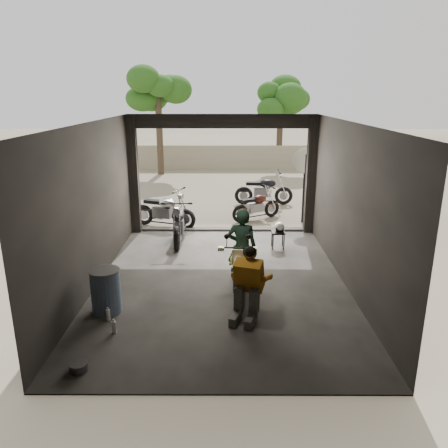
{
  "coord_description": "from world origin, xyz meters",
  "views": [
    {
      "loc": [
        0.09,
        -8.22,
        3.72
      ],
      "look_at": [
        0.06,
        0.6,
        1.07
      ],
      "focal_mm": 35.0,
      "sensor_mm": 36.0,
      "label": 1
    }
  ],
  "objects_px": {
    "outside_bike_b": "(256,204)",
    "outside_bike_c": "(264,188)",
    "outside_bike_a": "(164,208)",
    "mechanic": "(247,286)",
    "rider": "(242,248)",
    "oil_drum": "(106,292)",
    "helmet": "(279,227)",
    "sign_post": "(305,173)",
    "main_bike": "(238,264)",
    "left_bike": "(179,220)",
    "stool": "(278,234)"
  },
  "relations": [
    {
      "from": "main_bike",
      "to": "mechanic",
      "type": "bearing_deg",
      "value": -81.36
    },
    {
      "from": "outside_bike_c",
      "to": "sign_post",
      "type": "xyz_separation_m",
      "value": [
        0.99,
        -2.16,
        0.89
      ]
    },
    {
      "from": "stool",
      "to": "helmet",
      "type": "xyz_separation_m",
      "value": [
        0.03,
        0.03,
        0.19
      ]
    },
    {
      "from": "outside_bike_b",
      "to": "helmet",
      "type": "distance_m",
      "value": 2.63
    },
    {
      "from": "oil_drum",
      "to": "outside_bike_c",
      "type": "bearing_deg",
      "value": 66.39
    },
    {
      "from": "rider",
      "to": "sign_post",
      "type": "height_order",
      "value": "sign_post"
    },
    {
      "from": "outside_bike_b",
      "to": "rider",
      "type": "relative_size",
      "value": 0.93
    },
    {
      "from": "outside_bike_c",
      "to": "oil_drum",
      "type": "distance_m",
      "value": 8.52
    },
    {
      "from": "outside_bike_a",
      "to": "stool",
      "type": "relative_size",
      "value": 3.77
    },
    {
      "from": "rider",
      "to": "mechanic",
      "type": "distance_m",
      "value": 1.37
    },
    {
      "from": "outside_bike_b",
      "to": "stool",
      "type": "height_order",
      "value": "outside_bike_b"
    },
    {
      "from": "outside_bike_a",
      "to": "mechanic",
      "type": "xyz_separation_m",
      "value": [
        2.12,
        -5.34,
        0.03
      ]
    },
    {
      "from": "stool",
      "to": "oil_drum",
      "type": "height_order",
      "value": "oil_drum"
    },
    {
      "from": "outside_bike_b",
      "to": "mechanic",
      "type": "distance_m",
      "value": 6.16
    },
    {
      "from": "outside_bike_b",
      "to": "outside_bike_c",
      "type": "xyz_separation_m",
      "value": [
        0.38,
        1.88,
        0.08
      ]
    },
    {
      "from": "rider",
      "to": "helmet",
      "type": "height_order",
      "value": "rider"
    },
    {
      "from": "mechanic",
      "to": "outside_bike_b",
      "type": "bearing_deg",
      "value": 103.24
    },
    {
      "from": "helmet",
      "to": "oil_drum",
      "type": "height_order",
      "value": "oil_drum"
    },
    {
      "from": "outside_bike_b",
      "to": "oil_drum",
      "type": "relative_size",
      "value": 1.87
    },
    {
      "from": "outside_bike_c",
      "to": "stool",
      "type": "relative_size",
      "value": 3.86
    },
    {
      "from": "left_bike",
      "to": "sign_post",
      "type": "relative_size",
      "value": 0.78
    },
    {
      "from": "rider",
      "to": "sign_post",
      "type": "xyz_separation_m",
      "value": [
        1.99,
        4.5,
        0.68
      ]
    },
    {
      "from": "outside_bike_b",
      "to": "outside_bike_c",
      "type": "height_order",
      "value": "outside_bike_c"
    },
    {
      "from": "helmet",
      "to": "oil_drum",
      "type": "bearing_deg",
      "value": -139.93
    },
    {
      "from": "oil_drum",
      "to": "mechanic",
      "type": "bearing_deg",
      "value": -4.94
    },
    {
      "from": "stool",
      "to": "helmet",
      "type": "relative_size",
      "value": 1.74
    },
    {
      "from": "main_bike",
      "to": "outside_bike_c",
      "type": "relative_size",
      "value": 0.93
    },
    {
      "from": "rider",
      "to": "oil_drum",
      "type": "height_order",
      "value": "rider"
    },
    {
      "from": "helmet",
      "to": "sign_post",
      "type": "relative_size",
      "value": 0.12
    },
    {
      "from": "left_bike",
      "to": "mechanic",
      "type": "xyz_separation_m",
      "value": [
        1.57,
        -4.05,
        0.02
      ]
    },
    {
      "from": "outside_bike_a",
      "to": "mechanic",
      "type": "bearing_deg",
      "value": -138.05
    },
    {
      "from": "outside_bike_a",
      "to": "oil_drum",
      "type": "xyz_separation_m",
      "value": [
        -0.33,
        -5.13,
        -0.18
      ]
    },
    {
      "from": "outside_bike_b",
      "to": "oil_drum",
      "type": "bearing_deg",
      "value": 121.65
    },
    {
      "from": "left_bike",
      "to": "mechanic",
      "type": "relative_size",
      "value": 1.43
    },
    {
      "from": "stool",
      "to": "sign_post",
      "type": "relative_size",
      "value": 0.2
    },
    {
      "from": "outside_bike_a",
      "to": "rider",
      "type": "xyz_separation_m",
      "value": [
        2.09,
        -3.99,
        0.23
      ]
    },
    {
      "from": "main_bike",
      "to": "sign_post",
      "type": "bearing_deg",
      "value": 68.56
    },
    {
      "from": "outside_bike_b",
      "to": "helmet",
      "type": "bearing_deg",
      "value": 157.28
    },
    {
      "from": "outside_bike_a",
      "to": "outside_bike_b",
      "type": "distance_m",
      "value": 2.82
    },
    {
      "from": "main_bike",
      "to": "helmet",
      "type": "distance_m",
      "value": 2.63
    },
    {
      "from": "main_bike",
      "to": "stool",
      "type": "height_order",
      "value": "main_bike"
    },
    {
      "from": "left_bike",
      "to": "mechanic",
      "type": "bearing_deg",
      "value": -70.81
    },
    {
      "from": "left_bike",
      "to": "outside_bike_a",
      "type": "relative_size",
      "value": 1.02
    },
    {
      "from": "outside_bike_a",
      "to": "helmet",
      "type": "relative_size",
      "value": 6.57
    },
    {
      "from": "helmet",
      "to": "oil_drum",
      "type": "xyz_separation_m",
      "value": [
        -3.42,
        -3.33,
        -0.17
      ]
    },
    {
      "from": "outside_bike_b",
      "to": "helmet",
      "type": "height_order",
      "value": "outside_bike_b"
    },
    {
      "from": "stool",
      "to": "left_bike",
      "type": "bearing_deg",
      "value": 167.9
    },
    {
      "from": "outside_bike_b",
      "to": "sign_post",
      "type": "bearing_deg",
      "value": -133.04
    },
    {
      "from": "mechanic",
      "to": "oil_drum",
      "type": "bearing_deg",
      "value": -166.31
    },
    {
      "from": "main_bike",
      "to": "left_bike",
      "type": "height_order",
      "value": "left_bike"
    }
  ]
}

